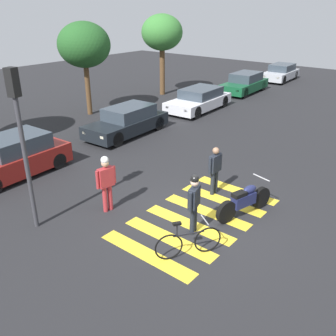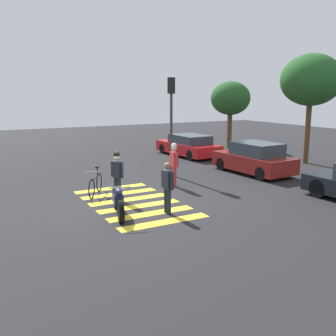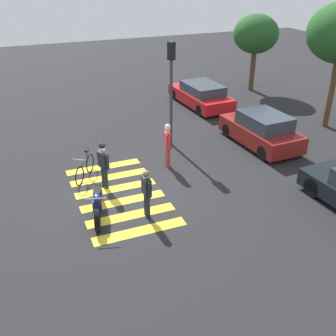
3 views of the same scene
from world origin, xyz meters
The scene contains 11 objects.
ground_plane centered at (0.00, 0.00, 0.00)m, with size 60.00×60.00×0.00m, color #232326.
police_motorcycle centered at (0.98, -0.95, 0.47)m, with size 2.10×0.82×1.06m.
leaning_bicycle centered at (-1.62, -0.82, 0.39)m, with size 1.47×0.99×1.02m.
officer_on_foot centered at (1.57, 0.47, 0.92)m, with size 0.66×0.22×1.62m.
officer_by_motorcycle centered at (-0.69, -0.31, 0.99)m, with size 0.63×0.32×1.73m.
pedestrian_bystander centered at (-1.37, 2.36, 1.02)m, with size 0.66×0.27×1.77m.
crosswalk_stripes centered at (0.00, 0.00, 0.00)m, with size 4.95×2.88×0.01m.
car_red_convertible centered at (-7.51, 6.84, 0.61)m, with size 4.51×2.08×1.28m.
car_maroon_wagon centered at (-1.74, 6.88, 0.69)m, with size 3.99×2.00×1.47m.
traffic_light_pole centered at (-3.24, 3.29, 2.93)m, with size 0.30×0.35×4.38m.
street_tree_near centered at (-9.09, 11.12, 3.34)m, with size 2.65×2.65×4.50m.
Camera 3 is at (11.43, -2.84, 7.15)m, focal length 42.24 mm.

